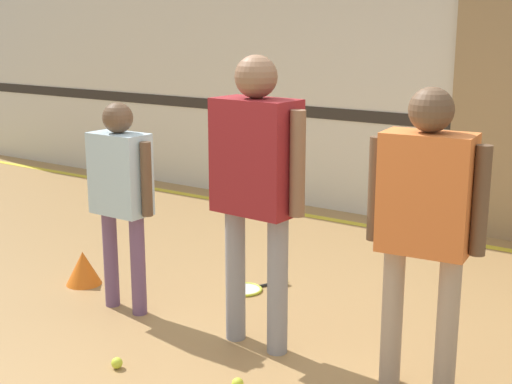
# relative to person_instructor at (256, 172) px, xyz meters

# --- Properties ---
(ground_plane) EXTENTS (16.00, 16.00, 0.00)m
(ground_plane) POSITION_rel_person_instructor_xyz_m (0.22, -0.22, -1.09)
(ground_plane) COLOR #A87F4C
(wall_back) EXTENTS (16.00, 0.07, 3.20)m
(wall_back) POSITION_rel_person_instructor_xyz_m (0.22, 3.18, 0.50)
(wall_back) COLOR silver
(wall_back) RESTS_ON ground_plane
(floor_stripe) EXTENTS (14.40, 0.10, 0.01)m
(floor_stripe) POSITION_rel_person_instructor_xyz_m (0.22, 2.80, -1.09)
(floor_stripe) COLOR yellow
(floor_stripe) RESTS_ON ground_plane
(person_instructor) EXTENTS (0.67, 0.30, 1.77)m
(person_instructor) POSITION_rel_person_instructor_xyz_m (0.00, 0.00, 0.00)
(person_instructor) COLOR gray
(person_instructor) RESTS_ON ground_plane
(person_student_left) EXTENTS (0.55, 0.22, 1.44)m
(person_student_left) POSITION_rel_person_instructor_xyz_m (-1.06, -0.05, -0.20)
(person_student_left) COLOR #6B4C70
(person_student_left) RESTS_ON ground_plane
(person_student_right) EXTENTS (0.62, 0.30, 1.64)m
(person_student_right) POSITION_rel_person_instructor_xyz_m (1.03, 0.05, -0.08)
(person_student_right) COLOR tan
(person_student_right) RESTS_ON ground_plane
(racket_spare_on_floor) EXTENTS (0.37, 0.52, 0.03)m
(racket_spare_on_floor) POSITION_rel_person_instructor_xyz_m (-0.58, 0.72, -1.08)
(racket_spare_on_floor) COLOR #C6D838
(racket_spare_on_floor) RESTS_ON ground_plane
(tennis_ball_near_instructor) EXTENTS (0.07, 0.07, 0.07)m
(tennis_ball_near_instructor) POSITION_rel_person_instructor_xyz_m (0.23, -0.51, -1.06)
(tennis_ball_near_instructor) COLOR #CCE038
(tennis_ball_near_instructor) RESTS_ON ground_plane
(tennis_ball_by_spare_racket) EXTENTS (0.07, 0.07, 0.07)m
(tennis_ball_by_spare_racket) POSITION_rel_person_instructor_xyz_m (-0.41, 0.97, -1.06)
(tennis_ball_by_spare_racket) COLOR #CCE038
(tennis_ball_by_spare_racket) RESTS_ON ground_plane
(tennis_ball_stray_left) EXTENTS (0.07, 0.07, 0.07)m
(tennis_ball_stray_left) POSITION_rel_person_instructor_xyz_m (-0.48, -0.71, -1.06)
(tennis_ball_stray_left) COLOR #CCE038
(tennis_ball_stray_left) RESTS_ON ground_plane
(training_cone) EXTENTS (0.27, 0.27, 0.26)m
(training_cone) POSITION_rel_person_instructor_xyz_m (-1.68, 0.12, -0.97)
(training_cone) COLOR orange
(training_cone) RESTS_ON ground_plane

